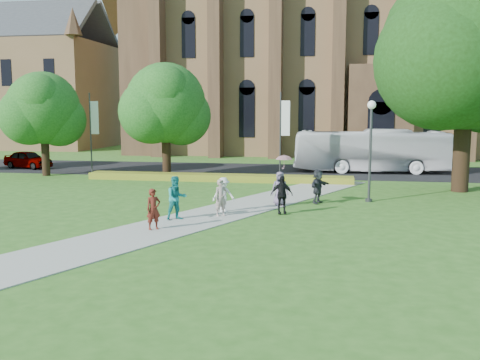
% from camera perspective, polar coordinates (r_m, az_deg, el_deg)
% --- Properties ---
extents(ground, '(160.00, 160.00, 0.00)m').
position_cam_1_polar(ground, '(23.00, -4.37, -4.49)').
color(ground, '#2F611D').
rests_on(ground, ground).
extents(road, '(160.00, 10.00, 0.02)m').
position_cam_1_polar(road, '(42.44, 2.20, 1.05)').
color(road, black).
rests_on(road, ground).
extents(footpath, '(15.58, 28.54, 0.04)m').
position_cam_1_polar(footpath, '(23.94, -3.79, -3.96)').
color(footpath, '#B2B2A8').
rests_on(footpath, ground).
extents(flower_hedge, '(18.00, 1.40, 0.45)m').
position_cam_1_polar(flower_hedge, '(36.10, -2.36, 0.26)').
color(flower_hedge, gold).
rests_on(flower_hedge, ground).
extents(cathedral, '(52.60, 18.25, 28.00)m').
position_cam_1_polar(cathedral, '(62.25, 14.26, 14.85)').
color(cathedral, brown).
rests_on(cathedral, ground).
extents(building_west, '(22.00, 14.00, 18.30)m').
position_cam_1_polar(building_west, '(75.18, -22.38, 10.33)').
color(building_west, brown).
rests_on(building_west, ground).
extents(streetlamp, '(0.44, 0.44, 5.24)m').
position_cam_1_polar(streetlamp, '(28.42, 13.77, 4.31)').
color(streetlamp, '#38383D').
rests_on(streetlamp, ground).
extents(large_tree, '(9.60, 9.60, 13.20)m').
position_cam_1_polar(large_tree, '(33.85, 23.07, 13.01)').
color(large_tree, '#332114').
rests_on(large_tree, ground).
extents(street_tree_0, '(5.20, 5.20, 7.50)m').
position_cam_1_polar(street_tree_0, '(41.27, -20.24, 7.18)').
color(street_tree_0, '#332114').
rests_on(street_tree_0, ground).
extents(street_tree_1, '(5.60, 5.60, 8.05)m').
position_cam_1_polar(street_tree_1, '(38.10, -7.94, 8.11)').
color(street_tree_1, '#332114').
rests_on(street_tree_1, ground).
extents(banner_pole_0, '(0.70, 0.10, 6.00)m').
position_cam_1_polar(banner_pole_0, '(37.19, 4.50, 5.35)').
color(banner_pole_0, '#38383D').
rests_on(banner_pole_0, ground).
extents(banner_pole_1, '(0.70, 0.10, 6.00)m').
position_cam_1_polar(banner_pole_1, '(40.92, -15.51, 5.29)').
color(banner_pole_1, '#38383D').
rests_on(banner_pole_1, ground).
extents(tour_coach, '(11.97, 3.43, 3.30)m').
position_cam_1_polar(tour_coach, '(42.01, 13.84, 3.05)').
color(tour_coach, silver).
rests_on(tour_coach, road).
extents(car_0, '(4.54, 2.80, 1.44)m').
position_cam_1_polar(car_0, '(47.07, -21.67, 2.06)').
color(car_0, gray).
rests_on(car_0, road).
extents(pedestrian_0, '(0.71, 0.69, 1.64)m').
position_cam_1_polar(pedestrian_0, '(21.49, -9.22, -3.08)').
color(pedestrian_0, '#5A1D14').
rests_on(pedestrian_0, footpath).
extents(pedestrian_1, '(1.17, 1.12, 1.90)m').
position_cam_1_polar(pedestrian_1, '(23.25, -6.80, -1.92)').
color(pedestrian_1, '#198180').
rests_on(pedestrian_1, footpath).
extents(pedestrian_2, '(1.20, 0.99, 1.62)m').
position_cam_1_polar(pedestrian_2, '(24.87, -1.78, -1.58)').
color(pedestrian_2, silver).
rests_on(pedestrian_2, footpath).
extents(pedestrian_3, '(1.10, 0.68, 1.75)m').
position_cam_1_polar(pedestrian_3, '(24.52, 4.46, -1.57)').
color(pedestrian_3, black).
rests_on(pedestrian_3, footpath).
extents(pedestrian_4, '(0.93, 0.73, 1.69)m').
position_cam_1_polar(pedestrian_4, '(26.64, 4.28, -0.91)').
color(pedestrian_4, slate).
rests_on(pedestrian_4, footpath).
extents(pedestrian_5, '(1.20, 1.66, 1.73)m').
position_cam_1_polar(pedestrian_5, '(27.51, 8.31, -0.65)').
color(pedestrian_5, '#2A2C32').
rests_on(pedestrian_5, footpath).
extents(pedestrian_6, '(0.72, 0.69, 1.65)m').
position_cam_1_polar(pedestrian_6, '(23.94, -2.04, -1.89)').
color(pedestrian_6, gray).
rests_on(pedestrian_6, footpath).
extents(parasol, '(0.88, 0.88, 0.72)m').
position_cam_1_polar(parasol, '(26.57, 4.71, 1.68)').
color(parasol, '#DD9CB9').
rests_on(parasol, pedestrian_4).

